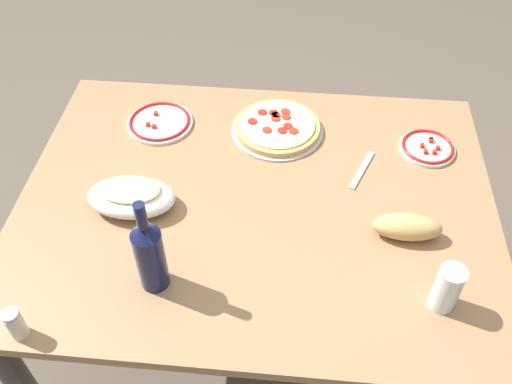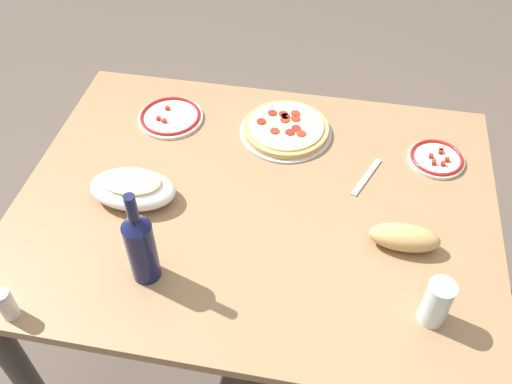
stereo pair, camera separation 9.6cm
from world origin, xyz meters
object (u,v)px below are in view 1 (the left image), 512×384
(baked_pasta_dish, at_px, (131,196))
(wine_bottle, at_px, (150,254))
(side_plate_far, at_px, (427,147))
(side_plate_near, at_px, (160,122))
(bread_loaf, at_px, (407,227))
(water_glass, at_px, (447,288))
(dining_table, at_px, (256,224))
(pepperoni_pizza, at_px, (277,127))
(spice_shaker, at_px, (15,324))

(baked_pasta_dish, bearing_deg, wine_bottle, 115.89)
(wine_bottle, distance_m, side_plate_far, 0.91)
(side_plate_near, distance_m, bread_loaf, 0.83)
(water_glass, bearing_deg, dining_table, -32.10)
(dining_table, height_order, bread_loaf, bread_loaf)
(baked_pasta_dish, distance_m, bread_loaf, 0.73)
(pepperoni_pizza, relative_size, spice_shaker, 3.31)
(dining_table, distance_m, bread_loaf, 0.43)
(side_plate_far, xyz_separation_m, spice_shaker, (0.99, 0.72, 0.03))
(water_glass, relative_size, bread_loaf, 0.72)
(wine_bottle, height_order, spice_shaker, wine_bottle)
(dining_table, distance_m, wine_bottle, 0.43)
(dining_table, xyz_separation_m, bread_loaf, (-0.40, 0.09, 0.14))
(baked_pasta_dish, relative_size, side_plate_near, 1.16)
(pepperoni_pizza, relative_size, side_plate_far, 1.74)
(bread_loaf, bearing_deg, spice_shaker, 22.67)
(bread_loaf, height_order, spice_shaker, spice_shaker)
(dining_table, relative_size, pepperoni_pizza, 4.59)
(dining_table, xyz_separation_m, wine_bottle, (0.22, 0.29, 0.22))
(wine_bottle, distance_m, side_plate_near, 0.61)
(baked_pasta_dish, xyz_separation_m, wine_bottle, (-0.12, 0.24, 0.07))
(dining_table, height_order, side_plate_far, side_plate_far)
(water_glass, bearing_deg, spice_shaker, 10.09)
(bread_loaf, bearing_deg, side_plate_far, -105.74)
(wine_bottle, distance_m, bread_loaf, 0.65)
(side_plate_far, bearing_deg, side_plate_near, -2.85)
(spice_shaker, bearing_deg, dining_table, -136.73)
(wine_bottle, height_order, water_glass, wine_bottle)
(dining_table, bearing_deg, pepperoni_pizza, -97.51)
(baked_pasta_dish, relative_size, spice_shaker, 2.76)
(side_plate_far, bearing_deg, bread_loaf, 74.26)
(dining_table, bearing_deg, bread_loaf, 167.25)
(water_glass, xyz_separation_m, side_plate_near, (0.80, -0.59, -0.06))
(pepperoni_pizza, xyz_separation_m, spice_shaker, (0.53, 0.76, 0.03))
(water_glass, bearing_deg, baked_pasta_dish, -16.47)
(baked_pasta_dish, bearing_deg, bread_loaf, 177.30)
(side_plate_near, relative_size, side_plate_far, 1.25)
(spice_shaker, bearing_deg, wine_bottle, -148.47)
(baked_pasta_dish, xyz_separation_m, side_plate_far, (-0.83, -0.31, -0.03))
(dining_table, distance_m, side_plate_near, 0.46)
(wine_bottle, bearing_deg, pepperoni_pizza, -113.46)
(dining_table, bearing_deg, side_plate_far, -152.99)
(dining_table, distance_m, pepperoni_pizza, 0.32)
(pepperoni_pizza, xyz_separation_m, baked_pasta_dish, (0.37, 0.35, 0.03))
(wine_bottle, bearing_deg, water_glass, -179.80)
(side_plate_far, bearing_deg, spice_shaker, 35.92)
(wine_bottle, relative_size, bread_loaf, 1.56)
(pepperoni_pizza, distance_m, baked_pasta_dish, 0.51)
(baked_pasta_dish, height_order, wine_bottle, wine_bottle)
(dining_table, relative_size, side_plate_near, 6.36)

